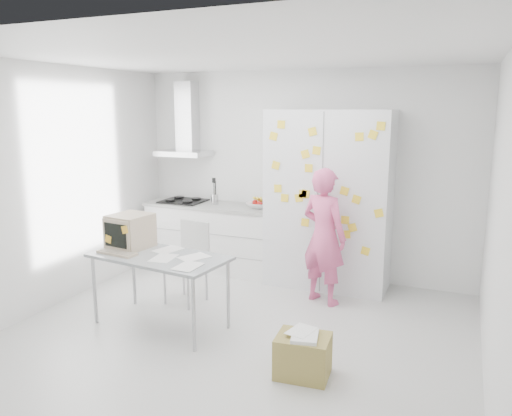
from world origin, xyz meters
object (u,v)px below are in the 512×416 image
at_px(person, 324,236).
at_px(desk, 140,242).
at_px(cardboard_box, 303,355).
at_px(chair, 189,257).

relative_size(person, desk, 1.07).
distance_m(desk, cardboard_box, 2.09).
distance_m(desk, chair, 0.75).
distance_m(person, desk, 2.04).
height_order(desk, chair, desk).
distance_m(person, chair, 1.57).
bearing_deg(chair, cardboard_box, -24.46).
relative_size(desk, cardboard_box, 3.15).
height_order(desk, cardboard_box, desk).
relative_size(person, cardboard_box, 3.36).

